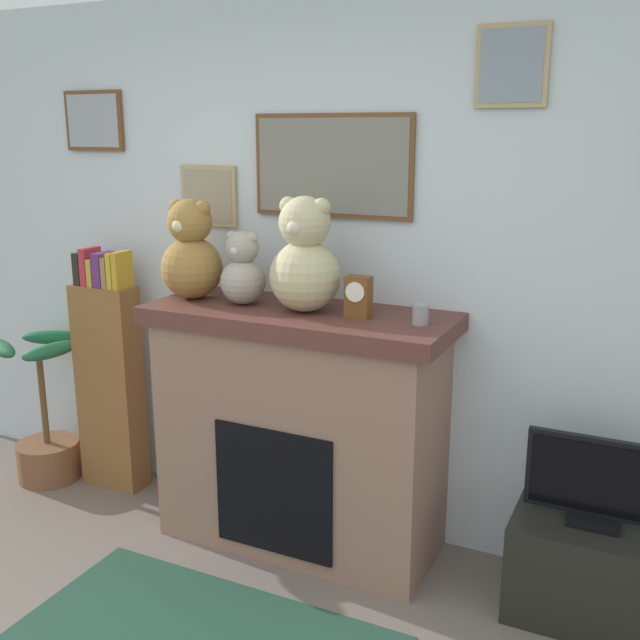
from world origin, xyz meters
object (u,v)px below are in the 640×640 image
at_px(television, 597,484).
at_px(fireplace, 300,427).
at_px(bookshelf, 110,378).
at_px(teddy_bear_cream, 243,271).
at_px(potted_plant, 46,432).
at_px(teddy_bear_grey, 191,254).
at_px(teddy_bear_tan, 305,260).
at_px(tv_stand, 588,571).
at_px(mantel_clock, 358,297).
at_px(candle_jar, 420,314).

bearing_deg(television, fireplace, 178.71).
distance_m(bookshelf, television, 2.56).
xyz_separation_m(fireplace, teddy_bear_cream, (-0.29, -0.02, 0.73)).
distance_m(potted_plant, television, 2.97).
bearing_deg(potted_plant, teddy_bear_grey, 1.39).
bearing_deg(teddy_bear_cream, teddy_bear_tan, -0.04).
xyz_separation_m(fireplace, tv_stand, (1.34, -0.03, -0.38)).
height_order(television, teddy_bear_tan, teddy_bear_tan).
bearing_deg(tv_stand, teddy_bear_grey, 179.69).
distance_m(television, mantel_clock, 1.23).
xyz_separation_m(television, teddy_bear_tan, (-1.30, 0.01, 0.80)).
bearing_deg(mantel_clock, teddy_bear_tan, 179.88).
height_order(fireplace, potted_plant, fireplace).
bearing_deg(mantel_clock, television, -0.62).
distance_m(potted_plant, tv_stand, 2.96).
relative_size(teddy_bear_cream, teddy_bear_tan, 0.67).
height_order(fireplace, bookshelf, bookshelf).
height_order(television, teddy_bear_cream, teddy_bear_cream).
xyz_separation_m(fireplace, mantel_clock, (0.30, -0.02, 0.67)).
relative_size(fireplace, potted_plant, 1.65).
xyz_separation_m(bookshelf, potted_plant, (-0.40, -0.11, -0.35)).
height_order(bookshelf, potted_plant, bookshelf).
bearing_deg(potted_plant, mantel_clock, 0.74).
bearing_deg(potted_plant, teddy_bear_cream, 1.09).
bearing_deg(teddy_bear_cream, bookshelf, 174.53).
bearing_deg(teddy_bear_grey, mantel_clock, -0.04).
height_order(potted_plant, mantel_clock, mantel_clock).
relative_size(bookshelf, tv_stand, 2.18).
relative_size(bookshelf, teddy_bear_cream, 3.92).
relative_size(teddy_bear_grey, teddy_bear_cream, 1.39).
relative_size(television, mantel_clock, 3.04).
distance_m(fireplace, teddy_bear_grey, 0.98).
bearing_deg(television, potted_plant, -179.74).
bearing_deg(mantel_clock, potted_plant, -179.26).
xyz_separation_m(fireplace, television, (1.34, -0.03, 0.01)).
bearing_deg(bookshelf, tv_stand, -2.24).
xyz_separation_m(potted_plant, teddy_bear_grey, (1.05, 0.03, 1.10)).
bearing_deg(bookshelf, candle_jar, -2.83).
bearing_deg(teddy_bear_grey, teddy_bear_tan, -0.00).
bearing_deg(teddy_bear_cream, television, -0.42).
height_order(bookshelf, teddy_bear_grey, teddy_bear_grey).
height_order(bookshelf, teddy_bear_tan, teddy_bear_tan).
xyz_separation_m(teddy_bear_grey, teddy_bear_tan, (0.61, -0.00, 0.02)).
relative_size(potted_plant, teddy_bear_cream, 2.51).
xyz_separation_m(tv_stand, mantel_clock, (-1.04, 0.01, 1.05)).
xyz_separation_m(potted_plant, mantel_clock, (1.92, 0.02, 0.98)).
distance_m(fireplace, potted_plant, 1.65).
distance_m(fireplace, teddy_bear_tan, 0.81).
relative_size(candle_jar, teddy_bear_grey, 0.18).
relative_size(fireplace, television, 2.58).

